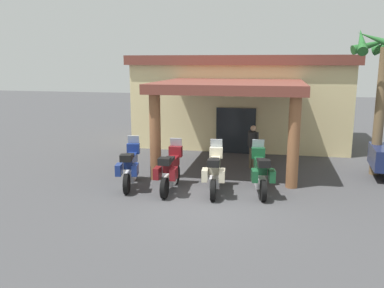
{
  "coord_description": "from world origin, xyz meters",
  "views": [
    {
      "loc": [
        2.17,
        -11.01,
        4.16
      ],
      "look_at": [
        -1.1,
        2.9,
        1.2
      ],
      "focal_mm": 37.28,
      "sensor_mm": 36.0,
      "label": 1
    }
  ],
  "objects": [
    {
      "name": "pedestrian",
      "position": [
        1.0,
        4.41,
        1.01
      ],
      "size": [
        0.44,
        0.36,
        1.73
      ],
      "rotation": [
        0.0,
        0.0,
        0.92
      ],
      "color": "brown",
      "rests_on": "ground_plane"
    },
    {
      "name": "ground_plane",
      "position": [
        0.0,
        0.0,
        0.0
      ],
      "size": [
        80.0,
        80.0,
        0.0
      ],
      "primitive_type": "plane",
      "color": "#424244"
    },
    {
      "name": "motel_building",
      "position": [
        -0.06,
        9.6,
        2.28
      ],
      "size": [
        10.72,
        11.13,
        4.45
      ],
      "rotation": [
        0.0,
        0.0,
        0.02
      ],
      "color": "beige",
      "rests_on": "ground_plane"
    },
    {
      "name": "motorcycle_green",
      "position": [
        1.5,
        1.44,
        0.7
      ],
      "size": [
        0.88,
        2.2,
        1.61
      ],
      "rotation": [
        0.0,
        0.0,
        1.76
      ],
      "color": "black",
      "rests_on": "ground_plane"
    },
    {
      "name": "motorcycle_blue",
      "position": [
        -2.82,
        1.13,
        0.7
      ],
      "size": [
        0.93,
        2.19,
        1.61
      ],
      "rotation": [
        0.0,
        0.0,
        1.79
      ],
      "color": "black",
      "rests_on": "ground_plane"
    },
    {
      "name": "motorcycle_maroon",
      "position": [
        -1.38,
        1.0,
        0.7
      ],
      "size": [
        0.72,
        2.21,
        1.61
      ],
      "rotation": [
        0.0,
        0.0,
        1.61
      ],
      "color": "black",
      "rests_on": "ground_plane"
    },
    {
      "name": "motorcycle_cream",
      "position": [
        0.06,
        1.15,
        0.7
      ],
      "size": [
        0.76,
        2.21,
        1.61
      ],
      "rotation": [
        0.0,
        0.0,
        1.69
      ],
      "color": "black",
      "rests_on": "ground_plane"
    }
  ]
}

